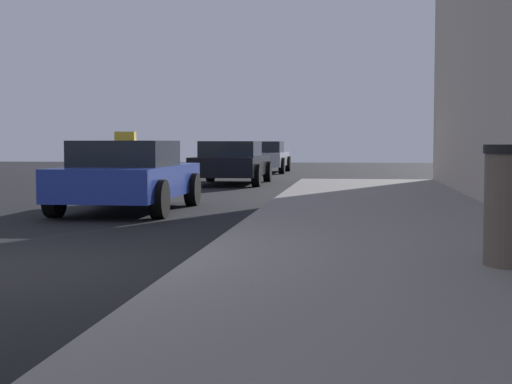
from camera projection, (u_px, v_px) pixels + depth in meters
name	position (u px, v px, depth m)	size (l,w,h in m)	color
sidewalk	(403.00, 269.00, 7.20)	(4.00, 32.00, 0.15)	gray
car_blue	(128.00, 175.00, 13.99)	(2.00, 4.10, 1.43)	#233899
car_black	(232.00, 162.00, 23.09)	(2.04, 4.40, 1.27)	black
car_silver	(263.00, 157.00, 31.81)	(2.05, 4.33, 1.27)	#B7B7BF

